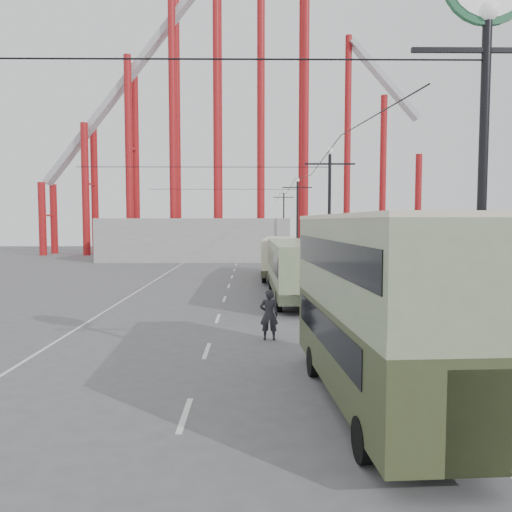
{
  "coord_description": "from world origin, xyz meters",
  "views": [
    {
      "loc": [
        0.6,
        -13.78,
        4.69
      ],
      "look_at": [
        0.85,
        10.32,
        3.0
      ],
      "focal_mm": 35.0,
      "sensor_mm": 36.0,
      "label": 1
    }
  ],
  "objects_px": {
    "double_decker_bus": "(372,300)",
    "single_decker_green": "(295,267)",
    "lamp_post_near": "(486,72)",
    "single_decker_cream": "(280,256)",
    "pedestrian": "(269,315)"
  },
  "relations": [
    {
      "from": "double_decker_bus",
      "to": "single_decker_green",
      "type": "relative_size",
      "value": 0.75
    },
    {
      "from": "lamp_post_near",
      "to": "pedestrian",
      "type": "distance_m",
      "value": 11.83
    },
    {
      "from": "lamp_post_near",
      "to": "double_decker_bus",
      "type": "height_order",
      "value": "lamp_post_near"
    },
    {
      "from": "double_decker_bus",
      "to": "lamp_post_near",
      "type": "bearing_deg",
      "value": -41.01
    },
    {
      "from": "single_decker_green",
      "to": "pedestrian",
      "type": "relative_size",
      "value": 6.08
    },
    {
      "from": "single_decker_green",
      "to": "single_decker_cream",
      "type": "bearing_deg",
      "value": 90.6
    },
    {
      "from": "lamp_post_near",
      "to": "pedestrian",
      "type": "xyz_separation_m",
      "value": [
        -4.29,
        8.63,
        -6.85
      ]
    },
    {
      "from": "double_decker_bus",
      "to": "single_decker_green",
      "type": "bearing_deg",
      "value": 88.08
    },
    {
      "from": "double_decker_bus",
      "to": "single_decker_cream",
      "type": "xyz_separation_m",
      "value": [
        -0.6,
        28.56,
        -0.87
      ]
    },
    {
      "from": "double_decker_bus",
      "to": "single_decker_green",
      "type": "height_order",
      "value": "double_decker_bus"
    },
    {
      "from": "single_decker_cream",
      "to": "lamp_post_near",
      "type": "bearing_deg",
      "value": -80.92
    },
    {
      "from": "lamp_post_near",
      "to": "single_decker_cream",
      "type": "bearing_deg",
      "value": 94.87
    },
    {
      "from": "lamp_post_near",
      "to": "single_decker_cream",
      "type": "distance_m",
      "value": 30.8
    },
    {
      "from": "double_decker_bus",
      "to": "single_decker_cream",
      "type": "height_order",
      "value": "double_decker_bus"
    },
    {
      "from": "single_decker_cream",
      "to": "pedestrian",
      "type": "bearing_deg",
      "value": -90.38
    }
  ]
}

